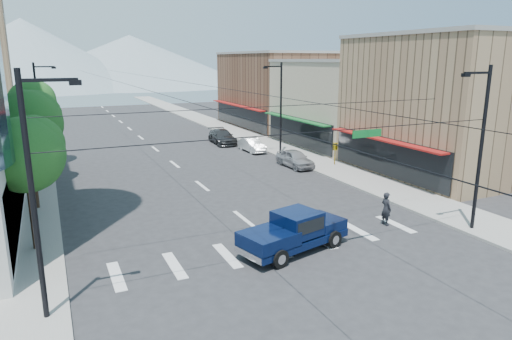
# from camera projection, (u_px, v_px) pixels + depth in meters

# --- Properties ---
(ground) EXTENTS (160.00, 160.00, 0.00)m
(ground) POSITION_uv_depth(u_px,v_px,m) (293.00, 257.00, 21.89)
(ground) COLOR #28282B
(ground) RESTS_ON ground
(sidewalk_left) EXTENTS (4.00, 120.00, 0.15)m
(sidewalk_left) POSITION_uv_depth(u_px,v_px,m) (32.00, 142.00, 52.37)
(sidewalk_left) COLOR gray
(sidewalk_left) RESTS_ON ground
(sidewalk_right) EXTENTS (4.00, 120.00, 0.15)m
(sidewalk_right) POSITION_uv_depth(u_px,v_px,m) (227.00, 129.00, 62.07)
(sidewalk_right) COLOR gray
(sidewalk_right) RESTS_ON ground
(shop_near) EXTENTS (12.00, 14.00, 11.00)m
(shop_near) POSITION_uv_depth(u_px,v_px,m) (448.00, 106.00, 37.52)
(shop_near) COLOR #8C6B4C
(shop_near) RESTS_ON ground
(shop_mid) EXTENTS (12.00, 14.00, 9.00)m
(shop_mid) POSITION_uv_depth(u_px,v_px,m) (347.00, 104.00, 50.13)
(shop_mid) COLOR tan
(shop_mid) RESTS_ON ground
(shop_far) EXTENTS (12.00, 18.00, 10.00)m
(shop_far) POSITION_uv_depth(u_px,v_px,m) (280.00, 91.00, 64.15)
(shop_far) COLOR brown
(shop_far) RESTS_ON ground
(mountain_left) EXTENTS (80.00, 80.00, 22.00)m
(mountain_left) POSITION_uv_depth(u_px,v_px,m) (24.00, 54.00, 145.77)
(mountain_left) COLOR gray
(mountain_left) RESTS_ON ground
(mountain_right) EXTENTS (90.00, 90.00, 18.00)m
(mountain_right) POSITION_uv_depth(u_px,v_px,m) (131.00, 60.00, 169.23)
(mountain_right) COLOR gray
(mountain_right) RESTS_ON ground
(tree_near) EXTENTS (3.65, 3.64, 6.71)m
(tree_near) POSITION_uv_depth(u_px,v_px,m) (28.00, 152.00, 21.63)
(tree_near) COLOR black
(tree_near) RESTS_ON ground
(tree_midnear) EXTENTS (4.09, 4.09, 7.52)m
(tree_midnear) POSITION_uv_depth(u_px,v_px,m) (30.00, 121.00, 27.67)
(tree_midnear) COLOR black
(tree_midnear) RESTS_ON ground
(tree_midfar) EXTENTS (3.65, 3.64, 6.71)m
(tree_midfar) POSITION_uv_depth(u_px,v_px,m) (33.00, 118.00, 34.00)
(tree_midfar) COLOR black
(tree_midfar) RESTS_ON ground
(tree_far) EXTENTS (4.09, 4.09, 7.52)m
(tree_far) POSITION_uv_depth(u_px,v_px,m) (34.00, 102.00, 40.04)
(tree_far) COLOR black
(tree_far) RESTS_ON ground
(signal_rig) EXTENTS (21.80, 0.20, 9.00)m
(signal_rig) POSITION_uv_depth(u_px,v_px,m) (310.00, 167.00, 19.99)
(signal_rig) COLOR black
(signal_rig) RESTS_ON ground
(lamp_pole_nw) EXTENTS (2.00, 0.25, 9.00)m
(lamp_pole_nw) POSITION_uv_depth(u_px,v_px,m) (40.00, 107.00, 42.92)
(lamp_pole_nw) COLOR black
(lamp_pole_nw) RESTS_ON ground
(lamp_pole_ne) EXTENTS (2.00, 0.25, 9.00)m
(lamp_pole_ne) POSITION_uv_depth(u_px,v_px,m) (280.00, 105.00, 44.48)
(lamp_pole_ne) COLOR black
(lamp_pole_ne) RESTS_ON ground
(pickup_truck) EXTENTS (6.18, 3.46, 1.98)m
(pickup_truck) POSITION_uv_depth(u_px,v_px,m) (294.00, 231.00, 22.44)
(pickup_truck) COLOR #08143A
(pickup_truck) RESTS_ON ground
(pedestrian) EXTENTS (0.49, 0.73, 1.94)m
(pedestrian) POSITION_uv_depth(u_px,v_px,m) (386.00, 209.00, 26.00)
(pedestrian) COLOR black
(pedestrian) RESTS_ON ground
(parked_car_near) EXTENTS (1.94, 4.52, 1.52)m
(parked_car_near) POSITION_uv_depth(u_px,v_px,m) (295.00, 159.00, 40.12)
(parked_car_near) COLOR #9A999D
(parked_car_near) RESTS_ON ground
(parked_car_mid) EXTENTS (1.57, 4.18, 1.36)m
(parked_car_mid) POSITION_uv_depth(u_px,v_px,m) (252.00, 145.00, 46.87)
(parked_car_mid) COLOR white
(parked_car_mid) RESTS_ON ground
(parked_car_far) EXTENTS (2.54, 5.56, 1.58)m
(parked_car_far) POSITION_uv_depth(u_px,v_px,m) (222.00, 137.00, 51.30)
(parked_car_far) COLOR #2D2E30
(parked_car_far) RESTS_ON ground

